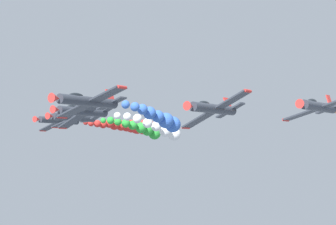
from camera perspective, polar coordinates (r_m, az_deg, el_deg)
The scene contains 10 objects.
airplane_lead at distance 70.51m, azimuth -7.26°, elevation 1.02°, with size 9.18×10.35×3.48m.
smoke_trail_lead at distance 81.48m, azimuth -0.69°, elevation -0.52°, with size 2.14×11.63×3.56m.
airplane_left_inner at distance 73.47m, azimuth 4.04°, elevation 0.36°, with size 8.80×10.35×4.41m.
airplane_right_inner at distance 85.76m, azimuth -7.71°, elevation 0.10°, with size 8.81×10.35×4.38m.
smoke_trail_right_inner at distance 99.17m, azimuth -0.84°, elevation -1.40°, with size 2.13×15.66×3.95m.
airplane_left_outer at distance 75.80m, azimuth 13.34°, elevation 0.53°, with size 9.28×10.35×3.32m.
airplane_right_outer at distance 99.63m, azimuth -8.51°, elevation -0.44°, with size 9.30×10.35×3.29m.
smoke_trail_right_outer at distance 112.39m, azimuth -2.45°, elevation -1.44°, with size 2.39×15.33×3.63m.
airplane_high_slot at distance 111.14m, azimuth -9.81°, elevation -0.70°, with size 9.15×10.35×3.53m.
smoke_trail_high_slot at distance 126.24m, azimuth -3.08°, elevation -1.25°, with size 3.42×20.20×3.16m.
Camera 1 is at (-47.62, 69.03, 85.36)m, focal length 67.97 mm.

